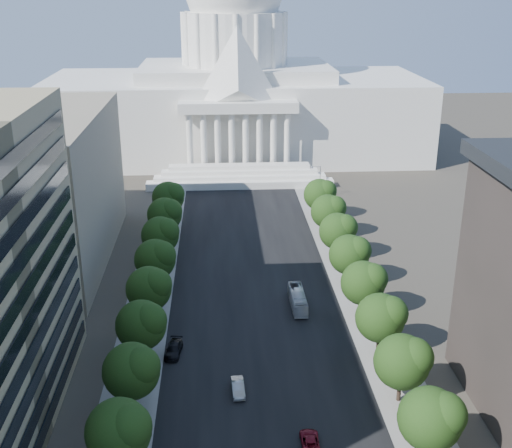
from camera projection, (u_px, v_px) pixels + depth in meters
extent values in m
cube|color=black|center=(251.00, 273.00, 126.31)|extent=(30.00, 260.00, 0.01)
cube|color=gray|center=(154.00, 276.00, 125.22)|extent=(8.00, 260.00, 0.02)
cube|color=gray|center=(346.00, 271.00, 127.39)|extent=(8.00, 260.00, 0.02)
cube|color=white|center=(236.00, 116.00, 210.50)|extent=(120.00, 50.00, 25.00)
cube|color=white|center=(235.00, 71.00, 205.34)|extent=(60.00, 40.00, 4.00)
cube|color=white|center=(238.00, 106.00, 182.46)|extent=(34.00, 8.00, 3.00)
cylinder|color=white|center=(235.00, 38.00, 201.79)|extent=(32.00, 32.00, 16.00)
cube|color=gray|center=(8.00, 190.00, 127.57)|extent=(38.00, 52.00, 30.00)
sphere|color=black|center=(118.00, 431.00, 72.71)|extent=(7.60, 7.60, 7.60)
sphere|color=black|center=(129.00, 427.00, 71.67)|extent=(5.32, 5.32, 5.32)
cylinder|color=#33261C|center=(134.00, 401.00, 85.57)|extent=(0.56, 0.56, 2.94)
sphere|color=black|center=(131.00, 371.00, 83.90)|extent=(7.60, 7.60, 7.60)
sphere|color=black|center=(140.00, 366.00, 82.86)|extent=(5.32, 5.32, 5.32)
cylinder|color=#33261C|center=(143.00, 352.00, 96.77)|extent=(0.56, 0.56, 2.94)
sphere|color=black|center=(141.00, 325.00, 95.10)|extent=(7.60, 7.60, 7.60)
sphere|color=black|center=(149.00, 321.00, 94.06)|extent=(5.32, 5.32, 5.32)
cylinder|color=#33261C|center=(150.00, 314.00, 107.96)|extent=(0.56, 0.56, 2.94)
sphere|color=black|center=(149.00, 289.00, 106.29)|extent=(7.60, 7.60, 7.60)
sphere|color=black|center=(156.00, 284.00, 105.26)|extent=(5.32, 5.32, 5.32)
cylinder|color=#33261C|center=(156.00, 283.00, 119.16)|extent=(0.56, 0.56, 2.94)
sphere|color=black|center=(155.00, 259.00, 117.49)|extent=(7.60, 7.60, 7.60)
sphere|color=black|center=(162.00, 255.00, 116.45)|extent=(5.32, 5.32, 5.32)
cylinder|color=#33261C|center=(161.00, 257.00, 130.36)|extent=(0.56, 0.56, 2.94)
sphere|color=black|center=(160.00, 235.00, 128.69)|extent=(7.60, 7.60, 7.60)
sphere|color=black|center=(166.00, 231.00, 127.65)|extent=(5.32, 5.32, 5.32)
cylinder|color=#33261C|center=(166.00, 235.00, 141.55)|extent=(0.56, 0.56, 2.94)
sphere|color=black|center=(164.00, 215.00, 139.88)|extent=(7.60, 7.60, 7.60)
sphere|color=black|center=(170.00, 211.00, 138.84)|extent=(5.32, 5.32, 5.32)
cylinder|color=#33261C|center=(169.00, 216.00, 152.75)|extent=(0.56, 0.56, 2.94)
sphere|color=black|center=(168.00, 197.00, 151.08)|extent=(7.60, 7.60, 7.60)
sphere|color=black|center=(173.00, 194.00, 150.04)|extent=(5.32, 5.32, 5.32)
sphere|color=black|center=(430.00, 419.00, 74.76)|extent=(7.60, 7.60, 7.60)
sphere|color=black|center=(444.00, 414.00, 73.72)|extent=(5.32, 5.32, 5.32)
cylinder|color=#33261C|center=(399.00, 391.00, 87.62)|extent=(0.56, 0.56, 2.94)
sphere|color=black|center=(402.00, 362.00, 85.95)|extent=(7.60, 7.60, 7.60)
sphere|color=black|center=(414.00, 357.00, 84.91)|extent=(5.32, 5.32, 5.32)
cylinder|color=#33261C|center=(378.00, 345.00, 98.82)|extent=(0.56, 0.56, 2.94)
sphere|color=black|center=(380.00, 318.00, 97.15)|extent=(7.60, 7.60, 7.60)
sphere|color=black|center=(391.00, 313.00, 96.11)|extent=(5.32, 5.32, 5.32)
cylinder|color=#33261C|center=(361.00, 308.00, 110.01)|extent=(0.56, 0.56, 2.94)
sphere|color=black|center=(363.00, 283.00, 108.34)|extent=(7.60, 7.60, 7.60)
sphere|color=black|center=(372.00, 279.00, 107.30)|extent=(5.32, 5.32, 5.32)
cylinder|color=#33261C|center=(348.00, 277.00, 121.21)|extent=(0.56, 0.56, 2.94)
sphere|color=black|center=(349.00, 255.00, 119.54)|extent=(7.60, 7.60, 7.60)
sphere|color=black|center=(357.00, 250.00, 118.50)|extent=(5.32, 5.32, 5.32)
cylinder|color=#33261C|center=(336.00, 252.00, 132.41)|extent=(0.56, 0.56, 2.94)
sphere|color=black|center=(337.00, 231.00, 130.74)|extent=(7.60, 7.60, 7.60)
sphere|color=black|center=(345.00, 227.00, 129.70)|extent=(5.32, 5.32, 5.32)
cylinder|color=#33261C|center=(327.00, 231.00, 143.60)|extent=(0.56, 0.56, 2.94)
sphere|color=black|center=(328.00, 211.00, 141.93)|extent=(7.60, 7.60, 7.60)
sphere|color=black|center=(335.00, 208.00, 140.89)|extent=(5.32, 5.32, 5.32)
cylinder|color=#33261C|center=(319.00, 213.00, 154.80)|extent=(0.56, 0.56, 2.94)
sphere|color=black|center=(319.00, 195.00, 153.13)|extent=(7.60, 7.60, 7.60)
sphere|color=black|center=(326.00, 191.00, 152.09)|extent=(5.32, 5.32, 5.32)
cylinder|color=gray|center=(452.00, 435.00, 74.56)|extent=(0.18, 0.18, 9.00)
cylinder|color=gray|center=(446.00, 405.00, 72.96)|extent=(2.40, 0.14, 0.14)
sphere|color=gray|center=(436.00, 406.00, 72.94)|extent=(0.44, 0.44, 0.44)
cylinder|color=gray|center=(396.00, 327.00, 97.88)|extent=(0.18, 0.18, 9.00)
cylinder|color=gray|center=(390.00, 302.00, 96.29)|extent=(2.40, 0.14, 0.14)
sphere|color=gray|center=(383.00, 303.00, 96.26)|extent=(0.44, 0.44, 0.44)
cylinder|color=gray|center=(361.00, 260.00, 121.21)|extent=(0.18, 0.18, 9.00)
cylinder|color=gray|center=(356.00, 239.00, 119.61)|extent=(2.40, 0.14, 0.14)
sphere|color=gray|center=(350.00, 240.00, 119.58)|extent=(0.44, 0.44, 0.44)
cylinder|color=gray|center=(337.00, 215.00, 144.53)|extent=(0.18, 0.18, 9.00)
cylinder|color=gray|center=(333.00, 197.00, 142.94)|extent=(2.40, 0.14, 0.14)
sphere|color=gray|center=(328.00, 198.00, 142.91)|extent=(0.44, 0.44, 0.44)
cylinder|color=gray|center=(320.00, 183.00, 167.86)|extent=(0.18, 0.18, 9.00)
cylinder|color=gray|center=(316.00, 167.00, 166.26)|extent=(2.40, 0.14, 0.14)
sphere|color=gray|center=(312.00, 167.00, 166.23)|extent=(0.44, 0.44, 0.44)
imported|color=#9B9EA2|center=(238.00, 388.00, 89.50)|extent=(1.98, 4.97, 1.61)
imported|color=maroon|center=(310.00, 441.00, 79.24)|extent=(2.44, 5.06, 1.39)
imported|color=black|center=(174.00, 349.00, 98.75)|extent=(2.94, 5.80, 1.61)
imported|color=silver|center=(298.00, 299.00, 112.97)|extent=(2.43, 10.22, 2.84)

